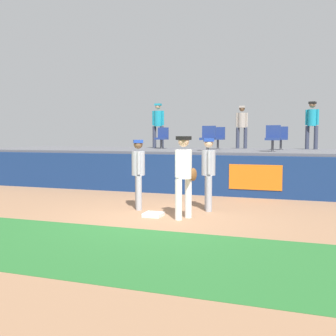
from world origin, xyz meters
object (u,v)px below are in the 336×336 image
Objects in this scene: seat_back_right at (281,137)px; spectator_hooded at (158,122)px; first_base at (153,215)px; seat_back_left at (162,137)px; player_fielder_home at (184,171)px; spectator_casual at (312,122)px; spectator_capped at (242,124)px; player_coach_visitor at (208,169)px; seat_back_center at (218,137)px; seat_front_right at (273,137)px; seat_front_center at (208,137)px; player_runner_visitor at (138,169)px.

seat_back_right is 5.06m from spectator_hooded.
first_base is 0.48× the size of seat_back_left.
spectator_casual reaches higher than player_fielder_home.
spectator_casual is at bearing -174.37° from player_fielder_home.
seat_back_left is 0.47× the size of spectator_casual.
first_base is at bearing -71.83° from seat_back_left.
first_base is 8.31m from spectator_capped.
spectator_hooded is 3.43m from spectator_capped.
seat_back_center is (-0.94, 5.65, 0.76)m from player_coach_visitor.
player_fielder_home is 2.11× the size of seat_back_right.
seat_back_center is 2.29m from seat_back_right.
spectator_hooded is (-4.98, 0.70, 0.59)m from seat_back_right.
spectator_capped reaches higher than seat_front_right.
seat_back_right is at bearing 170.40° from spectator_hooded.
player_coach_visitor is at bearing -169.00° from player_fielder_home.
seat_front_center and seat_back_left have the same top height.
first_base is 0.48× the size of seat_front_center.
seat_front_right is 3.07m from spectator_casual.
player_coach_visitor is at bearing -76.68° from seat_front_center.
first_base is at bearing -90.84° from seat_front_center.
seat_front_center reaches higher than player_runner_visitor.
player_fielder_home is 8.29m from spectator_casual.
spectator_hooded reaches higher than spectator_casual.
player_coach_visitor is (1.65, 0.38, 0.02)m from player_runner_visitor.
seat_back_left is at bearing 120.04° from spectator_hooded.
seat_back_left and seat_front_right have the same top height.
first_base is at bearing 15.85° from player_runner_visitor.
player_coach_visitor is at bearing 48.19° from first_base.
player_runner_visitor is at bearing 132.68° from first_base.
player_runner_visitor is at bearing -75.58° from seat_back_left.
player_runner_visitor is 7.14m from spectator_hooded.
seat_front_center is (-0.64, 4.96, 0.74)m from player_fielder_home.
spectator_hooded reaches higher than player_runner_visitor.
seat_back_right is 2.08m from spectator_capped.
seat_back_left reaches higher than player_coach_visitor.
player_coach_visitor is at bearing -103.49° from seat_back_right.
player_runner_visitor is 2.01× the size of seat_back_center.
player_coach_visitor is 7.43m from spectator_hooded.
spectator_casual is (3.39, 7.72, 2.28)m from first_base.
player_coach_visitor is 2.05× the size of seat_back_left.
seat_front_right is (2.84, 4.22, 0.78)m from player_runner_visitor.
seat_front_center and seat_front_right have the same top height.
seat_front_center is at bearing 69.70° from spectator_capped.
spectator_capped is (0.70, 1.23, 0.51)m from seat_back_center.
player_fielder_home is 1.05× the size of player_runner_visitor.
player_fielder_home is at bearing -1.47° from first_base.
seat_back_left and seat_back_center have the same top height.
spectator_casual is at bearing 39.89° from seat_front_center.
player_coach_visitor is at bearing 76.06° from player_runner_visitor.
first_base is 7.34m from seat_back_right.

